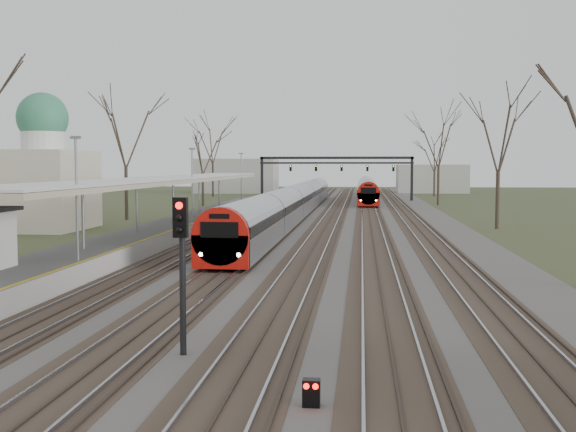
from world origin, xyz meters
name	(u,v)px	position (x,y,z in m)	size (l,w,h in m)	color
ground	(176,407)	(0.00, 0.00, 0.00)	(300.00, 300.00, 0.00)	#384223
track_bed	(325,216)	(0.26, 55.00, 0.06)	(24.00, 160.00, 0.22)	#474442
platform	(186,225)	(-9.05, 37.50, 0.50)	(3.50, 69.00, 1.00)	#9E9B93
canopy	(169,180)	(-9.05, 32.99, 3.93)	(4.10, 50.00, 3.11)	slate
dome_building	(22,181)	(-21.71, 38.00, 3.72)	(10.00, 8.00, 10.30)	beige
signal_gantry	(336,165)	(0.29, 84.99, 4.91)	(21.00, 0.59, 6.08)	black
tree_west_far	(125,130)	(-17.00, 48.00, 8.02)	(5.50, 5.50, 11.33)	#2D231C
tree_east_far	(499,133)	(14.00, 42.00, 7.29)	(5.00, 5.00, 10.30)	#2D231C
train_near	(296,201)	(-2.50, 54.57, 1.48)	(2.62, 75.21, 3.05)	#ADB0B7
train_far	(367,189)	(4.50, 89.70, 1.48)	(2.62, 45.21, 3.05)	#ADB0B7
signal_post	(182,252)	(-0.75, 3.56, 2.72)	(0.35, 0.45, 4.10)	black
ground_signal	(311,396)	(2.75, 0.03, 0.32)	(0.35, 0.33, 0.61)	black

